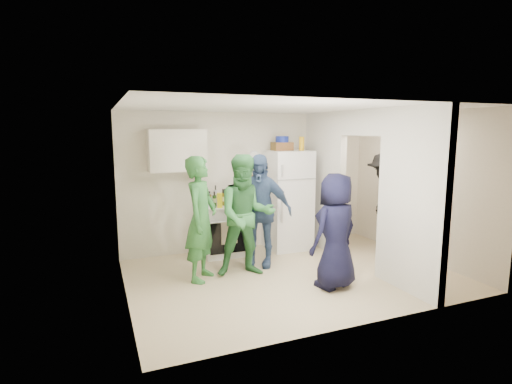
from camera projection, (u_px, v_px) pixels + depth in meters
floor at (292, 275)px, 6.07m from camera, size 4.80×4.80×0.00m
wall_back at (251, 181)px, 7.44m from camera, size 4.80×0.00×4.80m
wall_front at (366, 217)px, 4.32m from camera, size 4.80×0.00×4.80m
wall_left at (122, 206)px, 4.99m from camera, size 0.00×3.40×3.40m
wall_right at (419, 186)px, 6.77m from camera, size 0.00×3.40×3.40m
ceiling at (295, 108)px, 5.69m from camera, size 4.80×4.80×0.00m
partition_pier_back at (324, 182)px, 7.33m from camera, size 0.12×1.20×2.50m
partition_pier_front at (411, 201)px, 5.32m from camera, size 0.12×1.20×2.50m
partition_header at (363, 123)px, 6.17m from camera, size 0.12×1.00×0.40m
stove at (223, 230)px, 7.01m from camera, size 0.75×0.63×0.90m
upper_cabinet at (177, 150)px, 6.66m from camera, size 0.95×0.34×0.70m
fridge at (288, 200)px, 7.37m from camera, size 0.75×0.73×1.82m
wicker_basket at (282, 146)px, 7.23m from camera, size 0.35×0.25×0.15m
blue_bowl at (282, 139)px, 7.21m from camera, size 0.24×0.24×0.11m
yellow_cup_stack_top at (302, 144)px, 7.21m from camera, size 0.09×0.09×0.25m
wall_clock at (254, 157)px, 7.37m from camera, size 0.22×0.02×0.22m
spice_shelf at (252, 176)px, 7.38m from camera, size 0.35×0.08×0.03m
nook_window at (411, 161)px, 6.89m from camera, size 0.03×0.70×0.80m
nook_window_frame at (410, 161)px, 6.88m from camera, size 0.04×0.76×0.86m
nook_valance at (410, 141)px, 6.82m from camera, size 0.04×0.82×0.18m
yellow_cup_stack_stove at (220, 200)px, 6.68m from camera, size 0.09×0.09×0.25m
red_cup at (238, 203)px, 6.83m from camera, size 0.09×0.09×0.12m
person_green_left at (201, 219)px, 5.78m from camera, size 0.74×0.79×1.82m
person_green_center at (246, 216)px, 5.97m from camera, size 1.00×0.84×1.83m
person_denim at (259, 210)px, 6.41m from camera, size 1.13×0.95×1.82m
person_navy at (336, 231)px, 5.50m from camera, size 0.90×0.71×1.61m
person_nook at (385, 202)px, 7.15m from camera, size 1.19×1.34×1.81m
bottle_a at (205, 196)px, 6.91m from camera, size 0.07×0.07×0.30m
bottle_b at (214, 199)px, 6.80m from camera, size 0.07×0.07×0.25m
bottle_c at (216, 194)px, 7.04m from camera, size 0.07×0.07×0.33m
bottle_d at (224, 197)px, 6.88m from camera, size 0.06×0.06×0.28m
bottle_e at (225, 196)px, 7.15m from camera, size 0.07×0.07×0.25m
bottle_f at (232, 195)px, 7.01m from camera, size 0.06×0.06×0.30m
bottle_g at (235, 195)px, 7.15m from camera, size 0.07×0.07×0.28m
bottle_h at (208, 198)px, 6.70m from camera, size 0.08×0.08×0.31m
bottle_i at (223, 196)px, 7.03m from camera, size 0.06×0.06×0.27m
bottle_j at (240, 197)px, 6.92m from camera, size 0.07×0.07×0.28m
bottle_k at (210, 198)px, 6.89m from camera, size 0.07×0.07×0.25m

